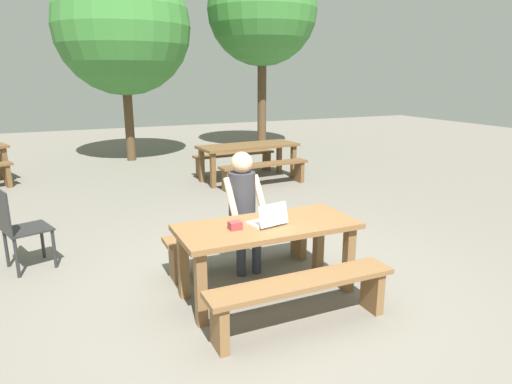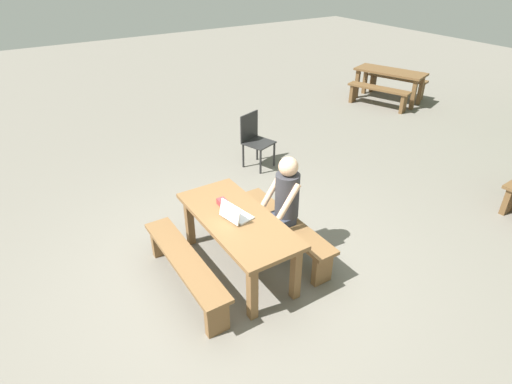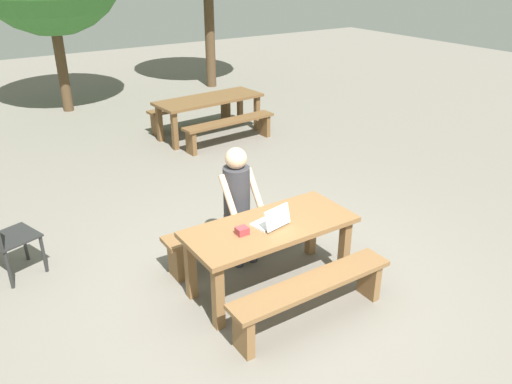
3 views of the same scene
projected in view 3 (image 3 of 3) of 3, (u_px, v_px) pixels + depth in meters
The scene contains 11 objects.
ground_plane at pixel (270, 286), 5.21m from camera, with size 30.00×30.00×0.00m, color slate.
picnic_table_front at pixel (270, 235), 4.96m from camera, with size 1.69×0.74×0.72m.
bench_near at pixel (312, 292), 4.56m from camera, with size 1.66×0.30×0.44m.
bench_far at pixel (236, 231), 5.58m from camera, with size 1.66×0.30×0.44m.
laptop at pixel (272, 221), 4.86m from camera, with size 0.35×0.31×0.22m.
small_pouch at pixel (242, 231), 4.72m from camera, with size 0.11×0.09×0.07m.
person_seated at pixel (238, 196), 5.38m from camera, with size 0.40×0.40×1.30m.
plastic_chair at pixel (4, 236), 5.15m from camera, with size 0.56×0.56×0.92m.
picnic_table_mid at pixel (209, 104), 9.31m from camera, with size 2.05×0.91×0.72m.
bench_mid_south at pixel (230, 126), 8.96m from camera, with size 1.81×0.44×0.45m.
bench_mid_north at pixel (192, 110), 9.89m from camera, with size 1.81×0.44×0.45m.
Camera 3 is at (-2.47, -3.53, 3.08)m, focal length 35.52 mm.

